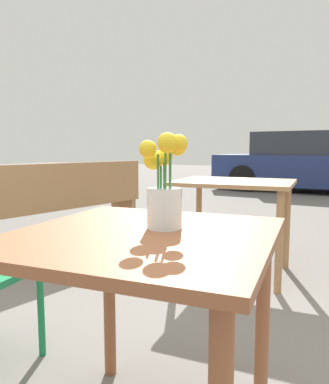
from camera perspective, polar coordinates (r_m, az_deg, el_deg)
table_front at (r=1.17m, az=-3.18°, el=-11.66°), size 0.83×0.86×0.73m
flower_vase at (r=1.16m, az=-0.02°, el=0.18°), size 0.16×0.15×0.30m
bench_near at (r=3.60m, az=-15.07°, el=-1.72°), size 0.71×1.85×0.85m
table_back at (r=2.94m, az=10.55°, el=-0.55°), size 0.92×0.77×0.73m
parked_car at (r=9.30m, az=20.58°, el=4.11°), size 4.02×1.85×1.36m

